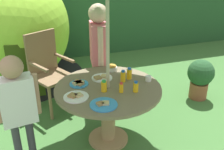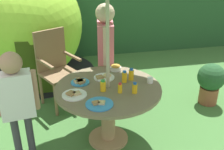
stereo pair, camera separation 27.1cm
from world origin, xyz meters
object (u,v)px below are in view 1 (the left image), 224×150
object	(u,v)px
garden_table	(108,101)
cup_near	(148,78)
child_in_white_shirt	(17,101)
juice_bottle_far_right	(104,86)
plate_back_edge	(76,97)
juice_bottle_mid_right	(123,76)
juice_bottle_near_left	(129,74)
plate_center_front	(104,104)
dome_tent	(18,27)
snack_bowl	(112,67)
child_in_pink_shirt	(99,44)
wooden_chair	(48,67)
juice_bottle_center_back	(136,87)
potted_plant	(200,77)
juice_bottle_far_left	(121,88)
plate_mid_left	(102,78)
plate_near_right	(79,83)

from	to	relation	value
garden_table	cup_near	size ratio (longest dim) A/B	17.47
child_in_white_shirt	juice_bottle_far_right	distance (m)	0.83
plate_back_edge	cup_near	xyz separation A→B (m)	(0.82, 0.11, 0.02)
plate_back_edge	juice_bottle_mid_right	xyz separation A→B (m)	(0.56, 0.18, 0.05)
juice_bottle_near_left	plate_center_front	bearing A→B (deg)	-133.92
dome_tent	juice_bottle_near_left	world-z (taller)	dome_tent
juice_bottle_near_left	juice_bottle_far_right	xyz separation A→B (m)	(-0.35, -0.19, -0.00)
child_in_white_shirt	snack_bowl	xyz separation A→B (m)	(1.07, 0.53, -0.04)
child_in_pink_shirt	plate_back_edge	size ratio (longest dim) A/B	5.70
wooden_chair	juice_bottle_center_back	world-z (taller)	wooden_chair
potted_plant	plate_center_front	distance (m)	1.92
wooden_chair	juice_bottle_mid_right	world-z (taller)	wooden_chair
wooden_chair	juice_bottle_far_left	world-z (taller)	wooden_chair
dome_tent	plate_back_edge	world-z (taller)	dome_tent
child_in_white_shirt	child_in_pink_shirt	bearing A→B (deg)	33.56
potted_plant	child_in_pink_shirt	size ratio (longest dim) A/B	0.42
cup_near	plate_back_edge	bearing A→B (deg)	-172.65
plate_center_front	juice_bottle_center_back	bearing A→B (deg)	21.25
garden_table	juice_bottle_far_right	xyz separation A→B (m)	(-0.07, -0.07, 0.22)
potted_plant	plate_mid_left	size ratio (longest dim) A/B	2.54
garden_table	plate_center_front	xyz separation A→B (m)	(-0.15, -0.33, 0.17)
plate_center_front	juice_bottle_far_left	size ratio (longest dim) A/B	2.40
juice_bottle_far_left	juice_bottle_mid_right	distance (m)	0.24
potted_plant	plate_back_edge	distance (m)	2.04
juice_bottle_near_left	juice_bottle_far_right	bearing A→B (deg)	-151.29
wooden_chair	plate_near_right	size ratio (longest dim) A/B	5.18
plate_center_front	juice_bottle_far_left	distance (m)	0.31
potted_plant	child_in_white_shirt	xyz separation A→B (m)	(-2.44, -0.64, 0.42)
child_in_white_shirt	juice_bottle_far_right	size ratio (longest dim) A/B	9.66
plate_mid_left	juice_bottle_far_right	size ratio (longest dim) A/B	1.90
potted_plant	child_in_white_shirt	world-z (taller)	child_in_white_shirt
juice_bottle_center_back	cup_near	size ratio (longest dim) A/B	1.80
plate_center_front	plate_back_edge	world-z (taller)	same
plate_center_front	juice_bottle_mid_right	distance (m)	0.53
potted_plant	plate_mid_left	xyz separation A→B (m)	(-1.55, -0.29, 0.35)
snack_bowl	juice_bottle_far_left	distance (m)	0.55
juice_bottle_center_back	cup_near	distance (m)	0.29
potted_plant	snack_bowl	xyz separation A→B (m)	(-1.38, -0.11, 0.38)
dome_tent	potted_plant	size ratio (longest dim) A/B	3.49
plate_center_front	juice_bottle_mid_right	size ratio (longest dim) A/B	1.97
juice_bottle_far_left	garden_table	bearing A→B (deg)	123.07
plate_mid_left	plate_near_right	size ratio (longest dim) A/B	1.16
child_in_white_shirt	juice_bottle_near_left	distance (m)	1.20
plate_center_front	plate_mid_left	world-z (taller)	same
potted_plant	juice_bottle_far_left	bearing A→B (deg)	-155.75
juice_bottle_near_left	juice_bottle_far_right	world-z (taller)	juice_bottle_near_left
child_in_white_shirt	juice_bottle_far_left	world-z (taller)	child_in_white_shirt
potted_plant	juice_bottle_far_left	size ratio (longest dim) A/B	5.47
juice_bottle_far_right	juice_bottle_far_left	bearing A→B (deg)	-24.32
juice_bottle_far_left	juice_bottle_far_right	size ratio (longest dim) A/B	0.89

